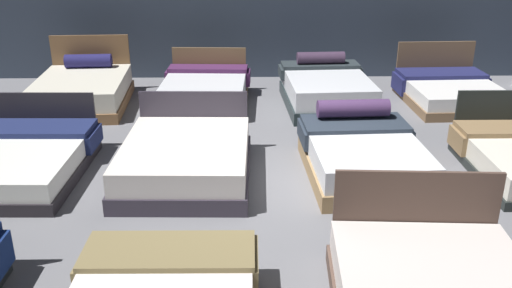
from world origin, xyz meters
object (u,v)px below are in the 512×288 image
Objects in this scene: bed_8 at (82,91)px; bed_10 at (326,90)px; bed_11 at (450,91)px; bed_6 at (363,155)px; bed_9 at (204,92)px; bed_4 at (20,160)px; bed_5 at (186,160)px.

bed_8 is 4.40m from bed_10.
bed_10 is 1.05× the size of bed_11.
bed_6 is 0.96× the size of bed_10.
bed_9 is at bearing 177.96° from bed_11.
bed_8 is 1.07× the size of bed_9.
bed_4 reaches higher than bed_6.
bed_6 is 3.79m from bed_11.
bed_4 is 1.06× the size of bed_6.
bed_8 reaches higher than bed_9.
bed_8 reaches higher than bed_5.
bed_10 is at bearing -0.15° from bed_9.
bed_8 is (0.01, 2.99, 0.06)m from bed_4.
bed_6 is at bearing 0.55° from bed_4.
bed_6 is 2.95m from bed_10.
bed_8 is (-2.17, 3.12, 0.02)m from bed_5.
bed_8 is 2.20m from bed_9.
bed_11 reaches higher than bed_10.
bed_10 is (2.21, -0.11, 0.05)m from bed_9.
bed_9 reaches higher than bed_10.
bed_9 reaches higher than bed_4.
bed_11 is (4.53, 3.13, -0.04)m from bed_5.
bed_5 is at bearing -58.39° from bed_8.
bed_5 is 5.50m from bed_11.
bed_4 is 7.35m from bed_11.
bed_5 is 3.75m from bed_10.
bed_8 is 1.10× the size of bed_11.
bed_5 is at bearing -147.40° from bed_11.
bed_9 is 1.03× the size of bed_11.
bed_11 is (6.71, 3.00, 0.00)m from bed_4.
bed_8 is at bearing 175.47° from bed_10.
bed_10 is (4.42, 2.89, 0.08)m from bed_4.
bed_11 is at bearing 2.80° from bed_9.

